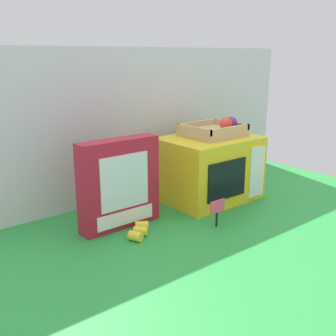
% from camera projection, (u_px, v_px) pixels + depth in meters
% --- Properties ---
extents(ground_plane, '(1.70, 1.70, 0.00)m').
position_uv_depth(ground_plane, '(189.00, 208.00, 1.64)').
color(ground_plane, green).
rests_on(ground_plane, ground).
extents(display_back_panel, '(1.61, 0.03, 0.62)m').
position_uv_depth(display_back_panel, '(147.00, 122.00, 1.77)').
color(display_back_panel, silver).
rests_on(display_back_panel, ground).
extents(toy_microwave, '(0.39, 0.30, 0.26)m').
position_uv_depth(toy_microwave, '(209.00, 168.00, 1.72)').
color(toy_microwave, yellow).
rests_on(toy_microwave, ground).
extents(food_groups_crate, '(0.23, 0.20, 0.08)m').
position_uv_depth(food_groups_crate, '(215.00, 131.00, 1.70)').
color(food_groups_crate, tan).
rests_on(food_groups_crate, toy_microwave).
extents(cookie_set_box, '(0.30, 0.07, 0.32)m').
position_uv_depth(cookie_set_box, '(119.00, 184.00, 1.43)').
color(cookie_set_box, '#B2192D').
rests_on(cookie_set_box, ground).
extents(price_sign, '(0.07, 0.01, 0.10)m').
position_uv_depth(price_sign, '(217.00, 209.00, 1.45)').
color(price_sign, black).
rests_on(price_sign, ground).
extents(loose_toy_banana, '(0.12, 0.11, 0.03)m').
position_uv_depth(loose_toy_banana, '(139.00, 231.00, 1.39)').
color(loose_toy_banana, yellow).
rests_on(loose_toy_banana, ground).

